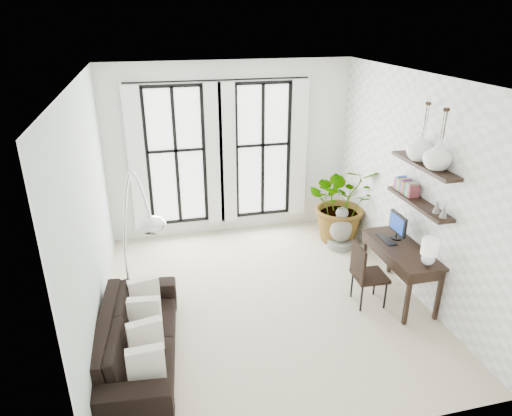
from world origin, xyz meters
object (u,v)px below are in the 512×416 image
object	(u,v)px
plant	(343,202)
buddha	(341,231)
desk_chair	(365,271)
desk	(403,253)
sofa	(138,337)
arc_lamp	(134,212)

from	to	relation	value
plant	buddha	size ratio (longest dim) A/B	1.89
desk_chair	desk	bearing A→B (deg)	3.13
plant	desk	world-z (taller)	plant
sofa	buddha	size ratio (longest dim) A/B	2.84
desk	plant	bearing A→B (deg)	91.25
sofa	plant	distance (m)	4.46
plant	arc_lamp	xyz separation A→B (m)	(-3.60, -1.95, 1.01)
sofa	buddha	bearing A→B (deg)	-53.92
desk	arc_lamp	distance (m)	3.77
sofa	plant	world-z (taller)	plant
sofa	arc_lamp	distance (m)	1.51
arc_lamp	buddha	world-z (taller)	arc_lamp
desk	desk_chair	distance (m)	0.61
sofa	desk_chair	size ratio (longest dim) A/B	2.37
sofa	desk_chair	xyz separation A→B (m)	(3.17, 0.44, 0.21)
sofa	arc_lamp	size ratio (longest dim) A/B	0.99
desk	buddha	bearing A→B (deg)	96.67
plant	buddha	xyz separation A→B (m)	(-0.15, -0.32, -0.42)
sofa	desk	xyz separation A→B (m)	(3.74, 0.44, 0.43)
desk	desk_chair	bearing A→B (deg)	-179.66
plant	arc_lamp	bearing A→B (deg)	-151.51
arc_lamp	buddha	xyz separation A→B (m)	(3.44, 1.63, -1.42)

